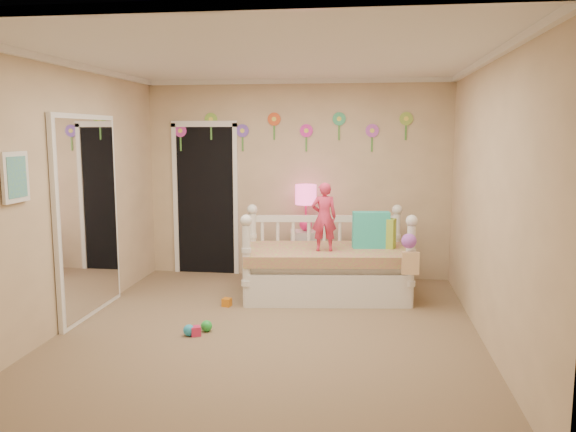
# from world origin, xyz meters

# --- Properties ---
(floor) EXTENTS (4.00, 4.50, 0.01)m
(floor) POSITION_xyz_m (0.00, 0.00, 0.00)
(floor) COLOR #7F684C
(floor) RESTS_ON ground
(ceiling) EXTENTS (4.00, 4.50, 0.01)m
(ceiling) POSITION_xyz_m (0.00, 0.00, 2.60)
(ceiling) COLOR white
(ceiling) RESTS_ON floor
(back_wall) EXTENTS (4.00, 0.01, 2.60)m
(back_wall) POSITION_xyz_m (0.00, 2.25, 1.30)
(back_wall) COLOR tan
(back_wall) RESTS_ON floor
(left_wall) EXTENTS (0.01, 4.50, 2.60)m
(left_wall) POSITION_xyz_m (-2.00, 0.00, 1.30)
(left_wall) COLOR tan
(left_wall) RESTS_ON floor
(right_wall) EXTENTS (0.01, 4.50, 2.60)m
(right_wall) POSITION_xyz_m (2.00, 0.00, 1.30)
(right_wall) COLOR tan
(right_wall) RESTS_ON floor
(crown_molding) EXTENTS (4.00, 4.50, 0.06)m
(crown_molding) POSITION_xyz_m (0.00, 0.00, 2.57)
(crown_molding) COLOR white
(crown_molding) RESTS_ON ceiling
(daybed) EXTENTS (2.01, 1.24, 1.03)m
(daybed) POSITION_xyz_m (0.46, 1.30, 0.52)
(daybed) COLOR white
(daybed) RESTS_ON floor
(pillow_turquoise) EXTENTS (0.44, 0.20, 0.43)m
(pillow_turquoise) POSITION_xyz_m (0.97, 1.40, 0.79)
(pillow_turquoise) COLOR #22AD95
(pillow_turquoise) RESTS_ON daybed
(pillow_lime) EXTENTS (0.39, 0.24, 0.35)m
(pillow_lime) POSITION_xyz_m (1.07, 1.44, 0.75)
(pillow_lime) COLOR #9DC13A
(pillow_lime) RESTS_ON daybed
(child) EXTENTS (0.31, 0.23, 0.79)m
(child) POSITION_xyz_m (0.44, 1.15, 0.97)
(child) COLOR #E4335B
(child) RESTS_ON daybed
(nightstand) EXTENTS (0.43, 0.35, 0.65)m
(nightstand) POSITION_xyz_m (0.14, 2.02, 0.33)
(nightstand) COLOR white
(nightstand) RESTS_ON floor
(table_lamp) EXTENTS (0.27, 0.27, 0.60)m
(table_lamp) POSITION_xyz_m (0.14, 2.02, 1.05)
(table_lamp) COLOR #F72171
(table_lamp) RESTS_ON nightstand
(closet_doorway) EXTENTS (0.90, 0.04, 2.07)m
(closet_doorway) POSITION_xyz_m (-1.25, 2.23, 1.03)
(closet_doorway) COLOR black
(closet_doorway) RESTS_ON back_wall
(flower_decals) EXTENTS (3.40, 0.02, 0.50)m
(flower_decals) POSITION_xyz_m (-0.09, 2.24, 1.94)
(flower_decals) COLOR #B2668C
(flower_decals) RESTS_ON back_wall
(mirror_closet) EXTENTS (0.07, 1.30, 2.10)m
(mirror_closet) POSITION_xyz_m (-1.96, 0.30, 1.05)
(mirror_closet) COLOR white
(mirror_closet) RESTS_ON left_wall
(wall_picture) EXTENTS (0.05, 0.34, 0.42)m
(wall_picture) POSITION_xyz_m (-1.97, -0.90, 1.55)
(wall_picture) COLOR white
(wall_picture) RESTS_ON left_wall
(hanging_bag) EXTENTS (0.20, 0.16, 0.36)m
(hanging_bag) POSITION_xyz_m (1.37, 0.78, 0.63)
(hanging_bag) COLOR beige
(hanging_bag) RESTS_ON daybed
(toy_scatter) EXTENTS (1.07, 1.45, 0.11)m
(toy_scatter) POSITION_xyz_m (-0.77, 0.13, 0.06)
(toy_scatter) COLOR #996666
(toy_scatter) RESTS_ON floor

